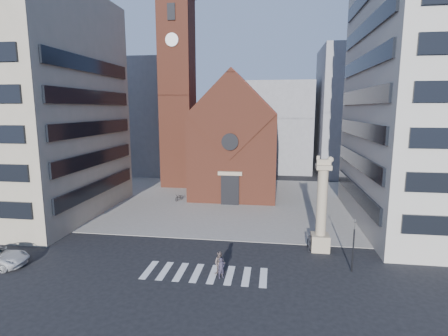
{
  "coord_description": "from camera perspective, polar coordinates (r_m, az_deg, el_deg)",
  "views": [
    {
      "loc": [
        5.67,
        -28.04,
        12.73
      ],
      "look_at": [
        0.47,
        8.0,
        6.53
      ],
      "focal_mm": 28.0,
      "sensor_mm": 36.0,
      "label": 1
    }
  ],
  "objects": [
    {
      "name": "church",
      "position": [
        53.59,
        2.11,
        4.58
      ],
      "size": [
        12.0,
        16.65,
        18.0
      ],
      "color": "brown",
      "rests_on": "ground"
    },
    {
      "name": "building_left",
      "position": [
        48.24,
        -30.12,
        8.7
      ],
      "size": [
        18.0,
        20.0,
        26.0
      ],
      "primitive_type": "cube",
      "color": "tan",
      "rests_on": "ground"
    },
    {
      "name": "bg_block_mid",
      "position": [
        73.13,
        8.52,
        6.64
      ],
      "size": [
        14.0,
        12.0,
        18.0
      ],
      "primitive_type": "cube",
      "color": "gray",
      "rests_on": "ground"
    },
    {
      "name": "piazza",
      "position": [
        49.05,
        1.3,
        -5.35
      ],
      "size": [
        46.0,
        30.0,
        0.05
      ],
      "primitive_type": "cube",
      "color": "#9C988E",
      "rests_on": "ground"
    },
    {
      "name": "scooter_5",
      "position": [
        47.86,
        1.66,
        -5.06
      ],
      "size": [
        0.98,
        1.78,
        1.03
      ],
      "primitive_type": "imported",
      "rotation": [
        0.0,
        0.0,
        -0.31
      ],
      "color": "black",
      "rests_on": "piazza"
    },
    {
      "name": "pedestrian_2",
      "position": [
        33.0,
        13.73,
        -11.86
      ],
      "size": [
        0.57,
        0.97,
        1.54
      ],
      "primitive_type": "imported",
      "rotation": [
        0.0,
        0.0,
        1.8
      ],
      "color": "#282930",
      "rests_on": "ground"
    },
    {
      "name": "scooter_3",
      "position": [
        48.3,
        -2.01,
        -4.92
      ],
      "size": [
        0.98,
        1.78,
        1.03
      ],
      "primitive_type": "imported",
      "rotation": [
        0.0,
        0.0,
        -0.31
      ],
      "color": "black",
      "rests_on": "piazza"
    },
    {
      "name": "zebra_crossing",
      "position": [
        28.55,
        -3.13,
        -16.81
      ],
      "size": [
        10.2,
        3.2,
        0.01
      ],
      "primitive_type": null,
      "color": "white",
      "rests_on": "ground"
    },
    {
      "name": "scooter_6",
      "position": [
        47.73,
        3.52,
        -5.18
      ],
      "size": [
        1.12,
        1.87,
        0.93
      ],
      "primitive_type": "imported",
      "rotation": [
        0.0,
        0.0,
        -0.31
      ],
      "color": "black",
      "rests_on": "piazza"
    },
    {
      "name": "traffic_light",
      "position": [
        29.67,
        20.39,
        -11.57
      ],
      "size": [
        0.13,
        0.16,
        4.3
      ],
      "color": "black",
      "rests_on": "ground"
    },
    {
      "name": "bg_block_left",
      "position": [
        72.74,
        -12.58,
        8.08
      ],
      "size": [
        16.0,
        14.0,
        22.0
      ],
      "primitive_type": "cube",
      "color": "gray",
      "rests_on": "ground"
    },
    {
      "name": "ground",
      "position": [
        31.31,
        -3.04,
        -14.33
      ],
      "size": [
        120.0,
        120.0,
        0.0
      ],
      "primitive_type": "plane",
      "color": "black",
      "rests_on": "ground"
    },
    {
      "name": "bg_block_right",
      "position": [
        71.92,
        21.58,
        8.42
      ],
      "size": [
        16.0,
        14.0,
        24.0
      ],
      "primitive_type": "cube",
      "color": "gray",
      "rests_on": "ground"
    },
    {
      "name": "campanile",
      "position": [
        58.26,
        -7.58,
        12.54
      ],
      "size": [
        5.5,
        5.5,
        31.2
      ],
      "color": "brown",
      "rests_on": "ground"
    },
    {
      "name": "scooter_7",
      "position": [
        47.62,
        5.39,
        -5.17
      ],
      "size": [
        0.98,
        1.78,
        1.03
      ],
      "primitive_type": "imported",
      "rotation": [
        0.0,
        0.0,
        -0.31
      ],
      "color": "black",
      "rests_on": "piazza"
    },
    {
      "name": "pedestrian_1",
      "position": [
        27.89,
        -0.67,
        -15.33
      ],
      "size": [
        1.08,
        0.94,
        1.89
      ],
      "primitive_type": "imported",
      "rotation": [
        0.0,
        0.0,
        -0.27
      ],
      "color": "#655551",
      "rests_on": "ground"
    },
    {
      "name": "scooter_0",
      "position": [
        49.33,
        -7.36,
        -4.75
      ],
      "size": [
        1.12,
        1.87,
        0.93
      ],
      "primitive_type": "imported",
      "rotation": [
        0.0,
        0.0,
        -0.31
      ],
      "color": "black",
      "rests_on": "piazza"
    },
    {
      "name": "lion_column",
      "position": [
        32.68,
        15.61,
        -7.18
      ],
      "size": [
        1.63,
        1.6,
        8.68
      ],
      "color": "tan",
      "rests_on": "ground"
    },
    {
      "name": "pedestrian_0",
      "position": [
        27.55,
        -0.44,
        -16.0
      ],
      "size": [
        0.69,
        0.65,
        1.59
      ],
      "primitive_type": "imported",
      "rotation": [
        0.0,
        0.0,
        0.64
      ],
      "color": "#2F2A3B",
      "rests_on": "ground"
    },
    {
      "name": "scooter_1",
      "position": [
        48.93,
        -5.6,
        -4.77
      ],
      "size": [
        0.98,
        1.78,
        1.03
      ],
      "primitive_type": "imported",
      "rotation": [
        0.0,
        0.0,
        -0.31
      ],
      "color": "black",
      "rests_on": "piazza"
    },
    {
      "name": "scooter_4",
      "position": [
        48.07,
        -0.18,
        -5.05
      ],
      "size": [
        1.12,
        1.87,
        0.93
      ],
      "primitive_type": "imported",
      "rotation": [
        0.0,
        0.0,
        -0.31
      ],
      "color": "black",
      "rests_on": "piazza"
    },
    {
      "name": "scooter_2",
      "position": [
        48.6,
        -3.82,
        -4.91
      ],
      "size": [
        1.12,
        1.87,
        0.93
      ],
      "primitive_type": "imported",
      "rotation": [
        0.0,
        0.0,
        -0.31
      ],
      "color": "black",
      "rests_on": "piazza"
    }
  ]
}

